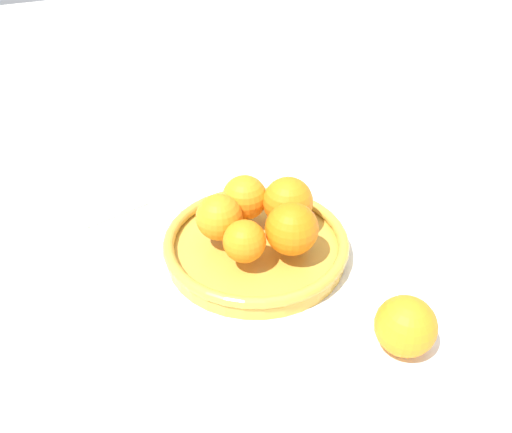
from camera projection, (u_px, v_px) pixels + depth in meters
ground_plane at (256, 254)px, 0.82m from camera, size 4.00×4.00×0.00m
fruit_bowl at (256, 245)px, 0.81m from camera, size 0.30×0.30×0.04m
orange_pile at (262, 215)px, 0.78m from camera, size 0.19×0.19×0.08m
stray_orange at (405, 326)px, 0.64m from camera, size 0.08×0.08×0.08m
napkin_folded at (106, 198)px, 0.95m from camera, size 0.16×0.16×0.01m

